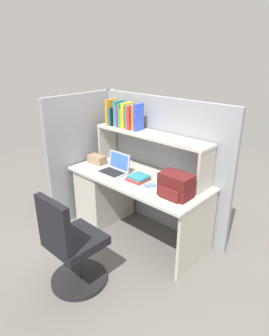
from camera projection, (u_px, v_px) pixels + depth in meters
ground_plane at (137, 233)px, 3.45m from camera, size 8.00×8.00×0.00m
desk at (114, 193)px, 3.55m from camera, size 1.60×0.70×0.73m
cubicle_partition_rear at (160, 164)px, 3.42m from camera, size 1.84×0.05×1.55m
cubicle_partition_left at (85, 156)px, 3.66m from camera, size 0.05×1.06×1.55m
overhead_hutch at (150, 142)px, 3.18m from camera, size 1.44×0.28×0.45m
reference_books_on_shelf at (125, 116)px, 3.33m from camera, size 0.47×0.18×0.30m
laptop at (115, 168)px, 3.27m from camera, size 0.31×0.25×0.22m
backpack at (176, 186)px, 2.72m from camera, size 0.30×0.23×0.23m
computer_mouse at (150, 185)px, 2.95m from camera, size 0.10×0.12×0.03m
paper_cup at (161, 183)px, 2.90m from camera, size 0.08×0.08×0.11m
tissue_box at (97, 159)px, 3.54m from camera, size 0.23×0.13×0.10m
desk_book_stack at (138, 178)px, 3.09m from camera, size 0.20×0.19×0.06m
office_chair at (71, 249)px, 2.56m from camera, size 0.52×0.52×0.93m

